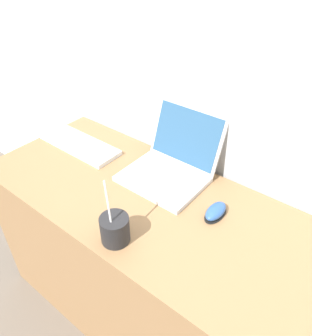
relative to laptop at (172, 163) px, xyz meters
name	(u,v)px	position (x,y,z in m)	size (l,w,h in m)	color
wall_back	(225,37)	(0.09, 0.15, 0.46)	(7.00, 0.04, 2.50)	silver
desk	(161,271)	(0.09, -0.18, -0.42)	(1.49, 0.58, 0.74)	#936D47
laptop	(172,163)	(0.00, 0.00, 0.00)	(0.31, 0.32, 0.25)	silver
drink_cup	(115,229)	(0.06, -0.39, -0.01)	(0.09, 0.09, 0.23)	#232326
computer_mouse	(216,212)	(0.26, -0.09, -0.04)	(0.06, 0.11, 0.04)	black
external_keyboard	(79,144)	(-0.45, -0.09, -0.05)	(0.40, 0.14, 0.02)	silver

